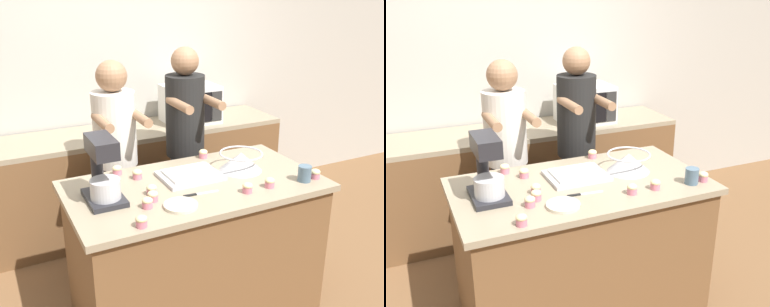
# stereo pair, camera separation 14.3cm
# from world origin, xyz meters

# --- Properties ---
(ground_plane) EXTENTS (16.00, 16.00, 0.00)m
(ground_plane) POSITION_xyz_m (0.00, 0.00, 0.00)
(ground_plane) COLOR brown
(back_wall) EXTENTS (10.00, 0.06, 2.70)m
(back_wall) POSITION_xyz_m (0.00, 1.65, 1.35)
(back_wall) COLOR #B2ADA3
(back_wall) RESTS_ON ground_plane
(island_counter) EXTENTS (1.57, 0.85, 0.92)m
(island_counter) POSITION_xyz_m (0.00, 0.00, 0.46)
(island_counter) COLOR brown
(island_counter) RESTS_ON ground_plane
(back_counter) EXTENTS (2.80, 0.60, 0.90)m
(back_counter) POSITION_xyz_m (0.00, 1.30, 0.45)
(back_counter) COLOR brown
(back_counter) RESTS_ON ground_plane
(person_left) EXTENTS (0.32, 0.49, 1.60)m
(person_left) POSITION_xyz_m (-0.28, 0.71, 0.85)
(person_left) COLOR #232328
(person_left) RESTS_ON ground_plane
(person_right) EXTENTS (0.32, 0.49, 1.66)m
(person_right) POSITION_xyz_m (0.28, 0.71, 0.89)
(person_right) COLOR #33384C
(person_right) RESTS_ON ground_plane
(stand_mixer) EXTENTS (0.20, 0.30, 0.38)m
(stand_mixer) POSITION_xyz_m (-0.57, 0.02, 1.09)
(stand_mixer) COLOR #232328
(stand_mixer) RESTS_ON island_counter
(mixing_bowl) EXTENTS (0.29, 0.29, 0.12)m
(mixing_bowl) POSITION_xyz_m (0.36, 0.06, 0.99)
(mixing_bowl) COLOR #BCBCC1
(mixing_bowl) RESTS_ON island_counter
(baking_tray) EXTENTS (0.37, 0.29, 0.04)m
(baking_tray) POSITION_xyz_m (0.01, 0.09, 0.94)
(baking_tray) COLOR #BCBCC1
(baking_tray) RESTS_ON island_counter
(microwave_oven) EXTENTS (0.47, 0.39, 0.33)m
(microwave_oven) POSITION_xyz_m (0.61, 1.30, 1.07)
(microwave_oven) COLOR silver
(microwave_oven) RESTS_ON back_counter
(drinking_glass) EXTENTS (0.08, 0.08, 0.10)m
(drinking_glass) POSITION_xyz_m (0.62, -0.27, 0.97)
(drinking_glass) COLOR slate
(drinking_glass) RESTS_ON island_counter
(small_plate) EXTENTS (0.19, 0.19, 0.02)m
(small_plate) POSITION_xyz_m (-0.21, -0.25, 0.93)
(small_plate) COLOR beige
(small_plate) RESTS_ON island_counter
(knife) EXTENTS (0.22, 0.04, 0.01)m
(knife) POSITION_xyz_m (-0.05, -0.15, 0.93)
(knife) COLOR #BCBCC1
(knife) RESTS_ON island_counter
(cupcake_0) EXTENTS (0.06, 0.06, 0.06)m
(cupcake_0) POSITION_xyz_m (-0.39, 0.34, 0.96)
(cupcake_0) COLOR #D17084
(cupcake_0) RESTS_ON island_counter
(cupcake_1) EXTENTS (0.06, 0.06, 0.06)m
(cupcake_1) POSITION_xyz_m (0.25, 0.36, 0.96)
(cupcake_1) COLOR #D17084
(cupcake_1) RESTS_ON island_counter
(cupcake_2) EXTENTS (0.06, 0.06, 0.06)m
(cupcake_2) POSITION_xyz_m (-0.33, -0.12, 0.96)
(cupcake_2) COLOR #D17084
(cupcake_2) RESTS_ON island_counter
(cupcake_3) EXTENTS (0.06, 0.06, 0.06)m
(cupcake_3) POSITION_xyz_m (0.21, -0.26, 0.96)
(cupcake_3) COLOR #D17084
(cupcake_3) RESTS_ON island_counter
(cupcake_4) EXTENTS (0.06, 0.06, 0.06)m
(cupcake_4) POSITION_xyz_m (0.71, -0.27, 0.96)
(cupcake_4) COLOR #D17084
(cupcake_4) RESTS_ON island_counter
(cupcake_5) EXTENTS (0.06, 0.06, 0.06)m
(cupcake_5) POSITION_xyz_m (-0.29, 0.22, 0.96)
(cupcake_5) COLOR #D17084
(cupcake_5) RESTS_ON island_counter
(cupcake_6) EXTENTS (0.06, 0.06, 0.06)m
(cupcake_6) POSITION_xyz_m (-0.30, -0.03, 0.96)
(cupcake_6) COLOR #D17084
(cupcake_6) RESTS_ON island_counter
(cupcake_7) EXTENTS (0.06, 0.06, 0.06)m
(cupcake_7) POSITION_xyz_m (0.37, -0.26, 0.96)
(cupcake_7) COLOR #D17084
(cupcake_7) RESTS_ON island_counter
(cupcake_8) EXTENTS (0.06, 0.06, 0.06)m
(cupcake_8) POSITION_xyz_m (-0.38, -0.18, 0.96)
(cupcake_8) COLOR #D17084
(cupcake_8) RESTS_ON island_counter
(cupcake_9) EXTENTS (0.06, 0.06, 0.06)m
(cupcake_9) POSITION_xyz_m (-0.48, -0.36, 0.96)
(cupcake_9) COLOR #D17084
(cupcake_9) RESTS_ON island_counter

